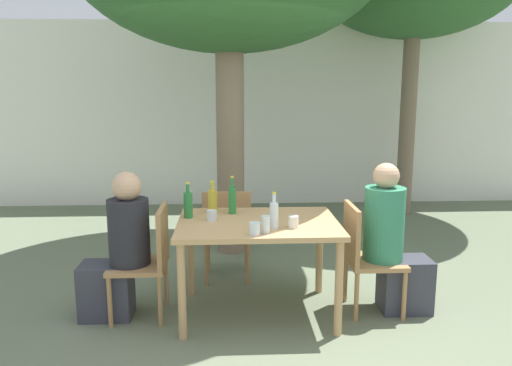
{
  "coord_description": "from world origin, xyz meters",
  "views": [
    {
      "loc": [
        -0.21,
        -3.8,
        1.81
      ],
      "look_at": [
        0.0,
        0.3,
        1.02
      ],
      "focal_mm": 35.0,
      "sensor_mm": 36.0,
      "label": 1
    }
  ],
  "objects_px": {
    "dining_table_front": "(258,232)",
    "patio_chair_1": "(364,252)",
    "water_bottle_1": "(274,214)",
    "patio_chair_0": "(149,256)",
    "person_seated_1": "(393,246)",
    "drinking_glass_0": "(293,222)",
    "green_bottle_3": "(188,204)",
    "patio_chair_2": "(227,230)",
    "drinking_glass_2": "(255,229)",
    "drinking_glass_3": "(266,224)",
    "person_seated_0": "(119,253)",
    "drinking_glass_1": "(212,215)",
    "green_bottle_2": "(232,199)",
    "oil_cruet_0": "(213,200)"
  },
  "relations": [
    {
      "from": "drinking_glass_1",
      "to": "patio_chair_1",
      "type": "bearing_deg",
      "value": -2.29
    },
    {
      "from": "drinking_glass_0",
      "to": "drinking_glass_1",
      "type": "distance_m",
      "value": 0.67
    },
    {
      "from": "person_seated_0",
      "to": "drinking_glass_3",
      "type": "xyz_separation_m",
      "value": [
        1.14,
        -0.32,
        0.31
      ]
    },
    {
      "from": "drinking_glass_0",
      "to": "dining_table_front",
      "type": "bearing_deg",
      "value": 141.19
    },
    {
      "from": "dining_table_front",
      "to": "patio_chair_2",
      "type": "xyz_separation_m",
      "value": [
        -0.25,
        0.69,
        -0.18
      ]
    },
    {
      "from": "patio_chair_2",
      "to": "person_seated_0",
      "type": "height_order",
      "value": "person_seated_0"
    },
    {
      "from": "patio_chair_0",
      "to": "green_bottle_3",
      "type": "xyz_separation_m",
      "value": [
        0.31,
        0.14,
        0.38
      ]
    },
    {
      "from": "patio_chair_1",
      "to": "drinking_glass_3",
      "type": "xyz_separation_m",
      "value": [
        -0.82,
        -0.32,
        0.34
      ]
    },
    {
      "from": "person_seated_1",
      "to": "green_bottle_2",
      "type": "height_order",
      "value": "person_seated_1"
    },
    {
      "from": "person_seated_1",
      "to": "drinking_glass_0",
      "type": "relative_size",
      "value": 13.44
    },
    {
      "from": "patio_chair_1",
      "to": "drinking_glass_3",
      "type": "relative_size",
      "value": 6.94
    },
    {
      "from": "patio_chair_1",
      "to": "person_seated_0",
      "type": "relative_size",
      "value": 0.76
    },
    {
      "from": "person_seated_1",
      "to": "green_bottle_2",
      "type": "xyz_separation_m",
      "value": [
        -1.3,
        0.26,
        0.35
      ]
    },
    {
      "from": "drinking_glass_0",
      "to": "drinking_glass_3",
      "type": "distance_m",
      "value": 0.25
    },
    {
      "from": "patio_chair_0",
      "to": "green_bottle_3",
      "type": "relative_size",
      "value": 3.07
    },
    {
      "from": "patio_chair_1",
      "to": "person_seated_0",
      "type": "xyz_separation_m",
      "value": [
        -1.96,
        -0.0,
        0.03
      ]
    },
    {
      "from": "person_seated_1",
      "to": "oil_cruet_0",
      "type": "xyz_separation_m",
      "value": [
        -1.46,
        0.31,
        0.33
      ]
    },
    {
      "from": "person_seated_0",
      "to": "drinking_glass_1",
      "type": "xyz_separation_m",
      "value": [
        0.73,
        0.05,
        0.29
      ]
    },
    {
      "from": "patio_chair_2",
      "to": "water_bottle_1",
      "type": "relative_size",
      "value": 3.22
    },
    {
      "from": "dining_table_front",
      "to": "person_seated_0",
      "type": "relative_size",
      "value": 1.07
    },
    {
      "from": "patio_chair_1",
      "to": "water_bottle_1",
      "type": "relative_size",
      "value": 3.22
    },
    {
      "from": "drinking_glass_0",
      "to": "drinking_glass_1",
      "type": "height_order",
      "value": "drinking_glass_0"
    },
    {
      "from": "patio_chair_0",
      "to": "green_bottle_2",
      "type": "distance_m",
      "value": 0.81
    },
    {
      "from": "green_bottle_2",
      "to": "water_bottle_1",
      "type": "bearing_deg",
      "value": -56.49
    },
    {
      "from": "drinking_glass_1",
      "to": "green_bottle_2",
      "type": "bearing_deg",
      "value": 51.57
    },
    {
      "from": "drinking_glass_2",
      "to": "drinking_glass_3",
      "type": "relative_size",
      "value": 0.72
    },
    {
      "from": "patio_chair_2",
      "to": "drinking_glass_1",
      "type": "distance_m",
      "value": 0.73
    },
    {
      "from": "water_bottle_1",
      "to": "drinking_glass_2",
      "type": "distance_m",
      "value": 0.23
    },
    {
      "from": "dining_table_front",
      "to": "oil_cruet_0",
      "type": "xyz_separation_m",
      "value": [
        -0.37,
        0.31,
        0.2
      ]
    },
    {
      "from": "drinking_glass_0",
      "to": "water_bottle_1",
      "type": "bearing_deg",
      "value": -177.98
    },
    {
      "from": "person_seated_0",
      "to": "green_bottle_2",
      "type": "distance_m",
      "value": 1.0
    },
    {
      "from": "water_bottle_1",
      "to": "drinking_glass_0",
      "type": "height_order",
      "value": "water_bottle_1"
    },
    {
      "from": "person_seated_1",
      "to": "drinking_glass_0",
      "type": "height_order",
      "value": "person_seated_1"
    },
    {
      "from": "dining_table_front",
      "to": "patio_chair_1",
      "type": "bearing_deg",
      "value": 0.0
    },
    {
      "from": "water_bottle_1",
      "to": "patio_chair_0",
      "type": "bearing_deg",
      "value": 167.81
    },
    {
      "from": "dining_table_front",
      "to": "person_seated_1",
      "type": "xyz_separation_m",
      "value": [
        1.1,
        -0.0,
        -0.13
      ]
    },
    {
      "from": "oil_cruet_0",
      "to": "drinking_glass_2",
      "type": "height_order",
      "value": "oil_cruet_0"
    },
    {
      "from": "drinking_glass_2",
      "to": "oil_cruet_0",
      "type": "bearing_deg",
      "value": 115.41
    },
    {
      "from": "drinking_glass_1",
      "to": "drinking_glass_2",
      "type": "relative_size",
      "value": 0.91
    },
    {
      "from": "dining_table_front",
      "to": "green_bottle_3",
      "type": "relative_size",
      "value": 4.34
    },
    {
      "from": "person_seated_0",
      "to": "drinking_glass_0",
      "type": "relative_size",
      "value": 12.86
    },
    {
      "from": "patio_chair_0",
      "to": "water_bottle_1",
      "type": "distance_m",
      "value": 1.06
    },
    {
      "from": "person_seated_1",
      "to": "water_bottle_1",
      "type": "distance_m",
      "value": 1.06
    },
    {
      "from": "dining_table_front",
      "to": "water_bottle_1",
      "type": "height_order",
      "value": "water_bottle_1"
    },
    {
      "from": "dining_table_front",
      "to": "green_bottle_2",
      "type": "height_order",
      "value": "green_bottle_2"
    },
    {
      "from": "green_bottle_3",
      "to": "green_bottle_2",
      "type": "bearing_deg",
      "value": 18.3
    },
    {
      "from": "drinking_glass_2",
      "to": "water_bottle_1",
      "type": "bearing_deg",
      "value": 47.08
    },
    {
      "from": "water_bottle_1",
      "to": "green_bottle_3",
      "type": "height_order",
      "value": "green_bottle_3"
    },
    {
      "from": "person_seated_0",
      "to": "drinking_glass_0",
      "type": "bearing_deg",
      "value": 81.4
    },
    {
      "from": "patio_chair_2",
      "to": "person_seated_1",
      "type": "bearing_deg",
      "value": 152.74
    }
  ]
}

